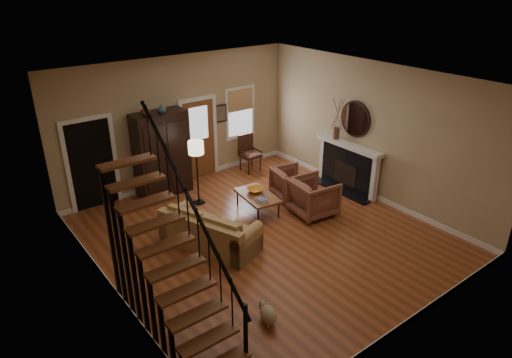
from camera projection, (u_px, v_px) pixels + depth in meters
room at (200, 150)px, 10.10m from camera, size 7.00×7.33×3.30m
staircase at (169, 240)px, 6.55m from camera, size 0.94×2.80×3.20m
fireplace at (349, 162)px, 11.47m from camera, size 0.33×1.95×2.30m
armoire at (162, 154)px, 11.14m from camera, size 1.30×0.60×2.10m
vase_a at (145, 111)px, 10.38m from camera, size 0.24×0.24×0.25m
vase_b at (161, 108)px, 10.61m from camera, size 0.20×0.20×0.21m
sofa at (210, 230)px, 9.17m from camera, size 1.52×2.17×0.74m
coffee_table at (258, 203)px, 10.57m from camera, size 0.82×1.22×0.44m
bowl at (255, 190)px, 10.59m from camera, size 0.39×0.39×0.10m
books at (261, 200)px, 10.18m from camera, size 0.21×0.29×0.05m
armchair_left at (313, 197)px, 10.39m from camera, size 1.05×1.03×0.86m
armchair_right at (291, 183)px, 11.19m from camera, size 0.98×0.97×0.75m
floor_lamp at (197, 173)px, 10.72m from camera, size 0.37×0.37×1.58m
side_chair at (250, 154)px, 12.63m from camera, size 0.54×0.54×1.02m
dog at (268, 315)px, 7.22m from camera, size 0.34×0.46×0.30m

